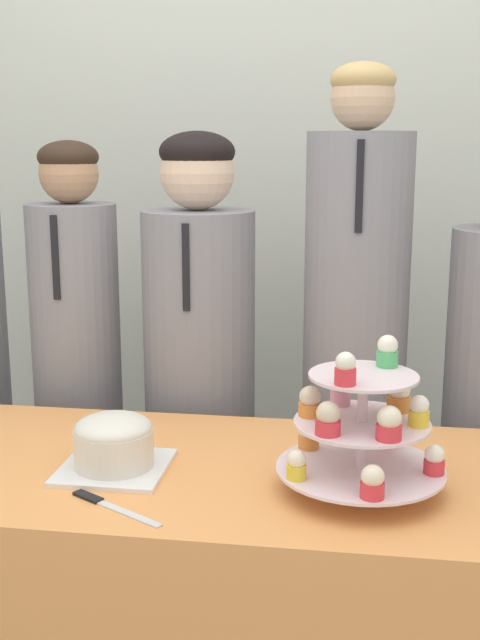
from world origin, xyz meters
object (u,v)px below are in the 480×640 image
object	(u,v)px
cake_knife	(102,503)
cupcake_stand	(362,426)
student_1	(79,407)
round_cake	(114,443)
student_3	(353,391)
student_2	(200,411)

from	to	relation	value
cake_knife	cupcake_stand	size ratio (longest dim) A/B	0.62
cake_knife	student_1	distance (m)	0.82
round_cake	student_3	distance (m)	0.76
round_cake	cupcake_stand	bearing A→B (deg)	-2.92
student_1	student_3	distance (m)	0.78
cake_knife	student_2	size ratio (longest dim) A/B	0.14
student_1	student_3	world-z (taller)	student_3
cupcake_stand	student_1	size ratio (longest dim) A/B	0.23
round_cake	cake_knife	distance (m)	0.17
student_2	student_3	bearing A→B (deg)	0.00
round_cake	cake_knife	size ratio (longest dim) A/B	1.07
round_cake	student_3	bearing A→B (deg)	50.63
student_2	round_cake	bearing A→B (deg)	-95.94
cupcake_stand	student_3	distance (m)	0.63
round_cake	student_2	bearing A→B (deg)	84.06
round_cake	cupcake_stand	distance (m)	0.51
cake_knife	student_2	world-z (taller)	student_2
student_1	student_2	bearing A→B (deg)	0.00
student_1	cupcake_stand	bearing A→B (deg)	-37.71
cupcake_stand	student_2	xyz separation A→B (m)	(-0.44, 0.61, -0.20)
round_cake	student_2	world-z (taller)	student_2
cupcake_stand	student_2	world-z (taller)	student_2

